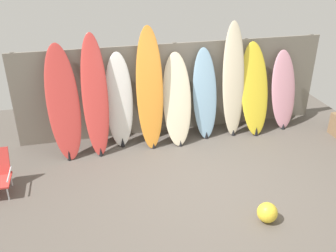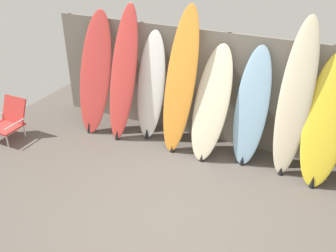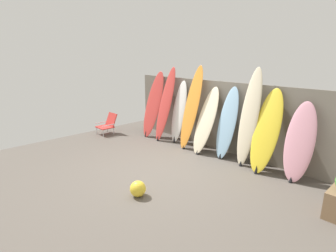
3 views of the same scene
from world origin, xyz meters
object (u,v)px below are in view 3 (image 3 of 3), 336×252
surfboard_orange_3 (191,108)px  surfboard_yellow_7 (266,131)px  surfboard_red_1 (165,104)px  surfboard_skyblue_5 (227,124)px  surfboard_white_2 (179,112)px  surfboard_cream_6 (249,118)px  surfboard_red_0 (153,104)px  beach_chair (108,124)px  beach_ball (138,189)px  surfboard_pink_8 (300,143)px  surfboard_cream_4 (206,121)px

surfboard_orange_3 → surfboard_yellow_7: size_ratio=1.23×
surfboard_red_1 → surfboard_skyblue_5: bearing=2.5°
surfboard_white_2 → surfboard_orange_3: size_ratio=0.80×
surfboard_white_2 → surfboard_orange_3: 0.61m
surfboard_cream_6 → surfboard_red_0: bearing=-178.5°
beach_chair → surfboard_red_1: bearing=49.5°
surfboard_orange_3 → surfboard_yellow_7: bearing=0.5°
surfboard_skyblue_5 → surfboard_cream_6: bearing=-0.2°
surfboard_red_0 → surfboard_skyblue_5: bearing=1.8°
surfboard_red_0 → surfboard_cream_6: bearing=1.5°
beach_chair → surfboard_yellow_7: bearing=31.2°
surfboard_red_0 → surfboard_red_1: size_ratio=0.93×
surfboard_skyblue_5 → beach_chair: bearing=-164.1°
surfboard_orange_3 → surfboard_yellow_7: surfboard_orange_3 is taller
surfboard_red_1 → surfboard_skyblue_5: (2.08, 0.09, -0.20)m
surfboard_yellow_7 → beach_ball: surfboard_yellow_7 is taller
surfboard_skyblue_5 → surfboard_pink_8: (1.68, 0.00, -0.06)m
surfboard_yellow_7 → beach_ball: size_ratio=6.22×
beach_chair → surfboard_pink_8: bearing=30.3°
surfboard_red_0 → surfboard_red_1: bearing=-0.7°
surfboard_red_0 → surfboard_yellow_7: bearing=0.6°
surfboard_orange_3 → surfboard_yellow_7: 2.12m
beach_chair → beach_ball: 4.13m
surfboard_red_1 → surfboard_cream_6: bearing=2.0°
surfboard_yellow_7 → beach_chair: surfboard_yellow_7 is taller
beach_chair → surfboard_white_2: bearing=46.8°
surfboard_orange_3 → surfboard_cream_4: bearing=-1.8°
surfboard_red_1 → surfboard_pink_8: 3.78m
surfboard_pink_8 → surfboard_red_1: bearing=-178.6°
surfboard_red_1 → surfboard_skyblue_5: surfboard_red_1 is taller
surfboard_cream_4 → surfboard_yellow_7: 1.59m
surfboard_white_2 → surfboard_pink_8: bearing=-0.5°
surfboard_cream_4 → surfboard_red_0: bearing=-180.0°
surfboard_orange_3 → beach_chair: size_ratio=3.40×
surfboard_red_0 → surfboard_yellow_7: 3.66m
surfboard_cream_4 → surfboard_yellow_7: (1.59, 0.04, 0.05)m
surfboard_red_1 → surfboard_yellow_7: bearing=0.8°
surfboard_red_1 → surfboard_white_2: surfboard_red_1 is taller
beach_chair → beach_ball: bearing=-4.3°
surfboard_orange_3 → surfboard_cream_6: (1.66, 0.07, 0.01)m
surfboard_white_2 → surfboard_cream_6: 2.23m
beach_chair → surfboard_orange_3: bearing=39.8°
surfboard_skyblue_5 → beach_ball: (0.04, -2.71, -0.71)m
surfboard_pink_8 → surfboard_skyblue_5: bearing=-179.9°
surfboard_cream_4 → beach_chair: size_ratio=2.60×
surfboard_cream_4 → surfboard_cream_6: 1.18m
surfboard_orange_3 → surfboard_pink_8: surfboard_orange_3 is taller
surfboard_white_2 → surfboard_cream_6: bearing=-0.8°
surfboard_cream_4 → beach_ball: bearing=-76.8°
surfboard_red_0 → surfboard_cream_6: 3.21m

